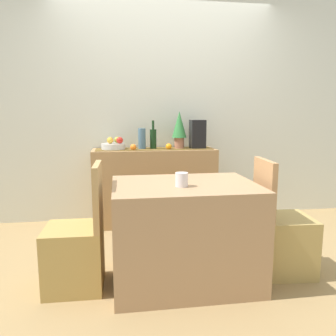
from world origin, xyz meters
name	(u,v)px	position (x,y,z in m)	size (l,w,h in m)	color
ground_plane	(182,255)	(0.00, 0.00, -0.01)	(6.40, 6.40, 0.02)	#9F8053
room_wall_rear	(164,104)	(0.00, 1.18, 1.35)	(6.40, 0.06, 2.70)	silver
sideboard_console	(155,186)	(-0.14, 0.92, 0.43)	(1.36, 0.42, 0.85)	tan
table_runner	(154,149)	(-0.14, 0.92, 0.85)	(1.28, 0.32, 0.01)	brown
fruit_bowl	(113,146)	(-0.59, 0.92, 0.89)	(0.26, 0.26, 0.06)	silver
apple_right	(117,140)	(-0.55, 0.97, 0.95)	(0.07, 0.07, 0.07)	olive
apple_center	(120,140)	(-0.52, 0.90, 0.95)	(0.07, 0.07, 0.07)	red
apple_upper	(110,140)	(-0.63, 0.92, 0.95)	(0.07, 0.07, 0.07)	gold
wine_bottle	(153,138)	(-0.16, 0.92, 0.97)	(0.07, 0.07, 0.32)	black
coffee_maker	(197,134)	(0.35, 0.92, 1.01)	(0.16, 0.18, 0.32)	black
ceramic_vase	(142,139)	(-0.28, 0.92, 0.97)	(0.08, 0.08, 0.23)	#476981
potted_plant	(179,127)	(0.14, 0.92, 1.09)	(0.16, 0.16, 0.42)	#A56951
orange_loose_mid	(169,146)	(0.01, 0.85, 0.88)	(0.07, 0.07, 0.07)	orange
orange_loose_far	(133,147)	(-0.38, 0.83, 0.88)	(0.07, 0.07, 0.07)	orange
dining_table	(184,232)	(-0.07, -0.44, 0.37)	(1.04, 0.78, 0.74)	tan
coffee_cup	(182,180)	(-0.11, -0.54, 0.79)	(0.09, 0.09, 0.10)	silver
chair_near_window	(76,252)	(-0.86, -0.44, 0.27)	(0.41, 0.41, 0.90)	tan
chair_by_corner	(282,239)	(0.71, -0.44, 0.27)	(0.43, 0.43, 0.90)	tan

